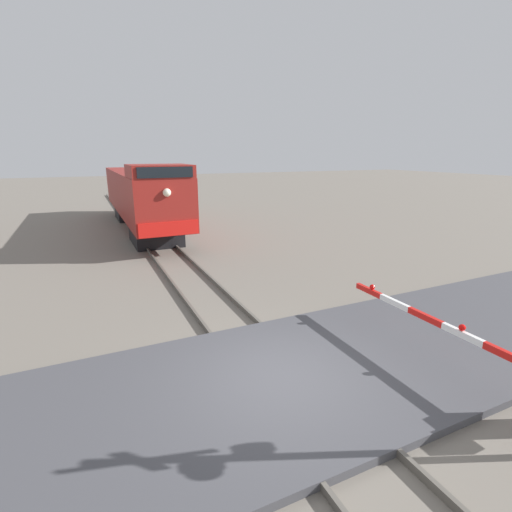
# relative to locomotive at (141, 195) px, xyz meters

# --- Properties ---
(ground_plane) EXTENTS (160.00, 160.00, 0.00)m
(ground_plane) POSITION_rel_locomotive_xyz_m (0.00, -17.94, -2.13)
(ground_plane) COLOR slate
(rail_track_left) EXTENTS (0.08, 80.00, 0.15)m
(rail_track_left) POSITION_rel_locomotive_xyz_m (-0.72, -17.94, -2.06)
(rail_track_left) COLOR #59544C
(rail_track_left) RESTS_ON ground_plane
(rail_track_right) EXTENTS (0.08, 80.00, 0.15)m
(rail_track_right) POSITION_rel_locomotive_xyz_m (0.72, -17.94, -2.06)
(rail_track_right) COLOR #59544C
(rail_track_right) RESTS_ON ground_plane
(road_surface) EXTENTS (36.00, 4.98, 0.16)m
(road_surface) POSITION_rel_locomotive_xyz_m (0.00, -17.94, -2.05)
(road_surface) COLOR #47474C
(road_surface) RESTS_ON ground_plane
(locomotive) EXTENTS (2.79, 15.71, 4.13)m
(locomotive) POSITION_rel_locomotive_xyz_m (0.00, 0.00, 0.00)
(locomotive) COLOR black
(locomotive) RESTS_ON ground_plane
(crossing_gate) EXTENTS (0.36, 5.37, 1.26)m
(crossing_gate) POSITION_rel_locomotive_xyz_m (3.39, -20.33, -1.35)
(crossing_gate) COLOR silver
(crossing_gate) RESTS_ON ground_plane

